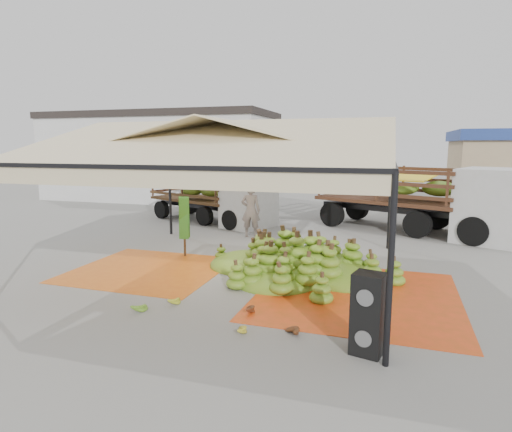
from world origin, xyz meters
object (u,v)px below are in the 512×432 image
(banana_heap, at_px, (298,254))
(vendor, at_px, (251,211))
(truck_left, at_px, (215,193))
(speaker_stack, at_px, (368,314))
(truck_right, at_px, (422,192))

(banana_heap, xyz_separation_m, vendor, (-2.65, 4.13, 0.43))
(banana_heap, height_order, truck_left, truck_left)
(speaker_stack, bearing_deg, truck_left, 137.78)
(speaker_stack, bearing_deg, vendor, 133.76)
(truck_left, distance_m, truck_right, 8.58)
(banana_heap, relative_size, vendor, 2.62)
(vendor, bearing_deg, banana_heap, 114.60)
(vendor, distance_m, truck_right, 6.72)
(banana_heap, distance_m, truck_left, 8.45)
(speaker_stack, relative_size, truck_right, 0.17)
(speaker_stack, xyz_separation_m, vendor, (-4.61, 8.12, 0.31))
(speaker_stack, distance_m, truck_right, 11.03)
(speaker_stack, xyz_separation_m, truck_left, (-7.09, 10.67, 0.60))
(truck_left, bearing_deg, vendor, -23.44)
(speaker_stack, distance_m, vendor, 9.34)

